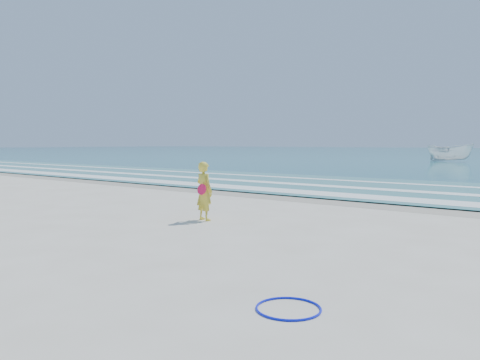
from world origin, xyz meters
The scene contains 9 objects.
ground centered at (0.00, 0.00, 0.00)m, with size 400.00×400.00×0.00m, color silver.
wet_sand centered at (0.00, 9.00, 0.00)m, with size 400.00×2.40×0.00m, color #B2A893.
shallow centered at (0.00, 14.00, 0.04)m, with size 400.00×10.00×0.01m, color #59B7AD.
foam_near centered at (0.00, 10.30, 0.05)m, with size 400.00×1.40×0.01m, color white.
foam_mid centered at (0.00, 13.20, 0.05)m, with size 400.00×0.90×0.01m, color white.
foam_far centered at (0.00, 16.50, 0.05)m, with size 400.00×0.60×0.01m, color white.
hoop centered at (4.37, -0.84, 0.01)m, with size 0.78×0.78×0.03m, color #0D18ED.
boat centered at (-5.51, 46.20, 0.98)m, with size 1.82×4.85×1.87m, color white.
woman centered at (-0.69, 3.24, 0.74)m, with size 0.60×0.45×1.48m.
Camera 1 is at (7.20, -5.39, 1.94)m, focal length 35.00 mm.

